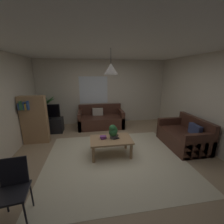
{
  "coord_description": "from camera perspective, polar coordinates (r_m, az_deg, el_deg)",
  "views": [
    {
      "loc": [
        -0.56,
        -3.15,
        2.01
      ],
      "look_at": [
        0.0,
        0.3,
        1.05
      ],
      "focal_mm": 22.8,
      "sensor_mm": 36.0,
      "label": 1
    }
  ],
  "objects": [
    {
      "name": "tv",
      "position": [
        5.25,
        -24.43,
        0.16
      ],
      "size": [
        0.8,
        0.16,
        0.5
      ],
      "color": "black",
      "rests_on": "tv_stand"
    },
    {
      "name": "remote_on_table_0",
      "position": [
        3.7,
        1.92,
        -9.56
      ],
      "size": [
        0.12,
        0.16,
        0.02
      ],
      "primitive_type": "cube",
      "rotation": [
        0.0,
        0.0,
        5.76
      ],
      "color": "black",
      "rests_on": "coffee_table"
    },
    {
      "name": "window_pane",
      "position": [
        5.71,
        -7.42,
        8.71
      ],
      "size": [
        1.1,
        0.01,
        1.05
      ],
      "primitive_type": "cube",
      "color": "white"
    },
    {
      "name": "couch_right_side",
      "position": [
        4.54,
        26.76,
        -8.86
      ],
      "size": [
        0.86,
        1.36,
        0.82
      ],
      "rotation": [
        0.0,
        0.0,
        -1.57
      ],
      "color": "#47281E",
      "rests_on": "ground"
    },
    {
      "name": "couch_under_window",
      "position": [
        5.48,
        -4.49,
        -3.15
      ],
      "size": [
        1.67,
        0.86,
        0.82
      ],
      "color": "#47281E",
      "rests_on": "ground"
    },
    {
      "name": "book_on_table_1",
      "position": [
        3.57,
        -3.56,
        -10.11
      ],
      "size": [
        0.16,
        0.14,
        0.02
      ],
      "primitive_type": "cube",
      "rotation": [
        0.0,
        0.0,
        0.28
      ],
      "color": "#72387F",
      "rests_on": "coffee_table"
    },
    {
      "name": "bookshelf_corner",
      "position": [
        4.67,
        -28.74,
        -2.68
      ],
      "size": [
        0.7,
        0.31,
        1.4
      ],
      "color": "#A87F56",
      "rests_on": "ground"
    },
    {
      "name": "wall_back",
      "position": [
        5.78,
        -3.62,
        7.87
      ],
      "size": [
        5.15,
        0.06,
        2.51
      ],
      "primitive_type": "cube",
      "color": "beige",
      "rests_on": "ground"
    },
    {
      "name": "pendant_lamp",
      "position": [
        3.2,
        -0.45,
        16.91
      ],
      "size": [
        0.31,
        0.31,
        0.53
      ],
      "color": "black"
    },
    {
      "name": "folding_chair",
      "position": [
        2.59,
        -34.92,
        -23.27
      ],
      "size": [
        0.45,
        0.46,
        0.87
      ],
      "color": "black",
      "rests_on": "ground"
    },
    {
      "name": "ceiling",
      "position": [
        3.24,
        0.93,
        24.51
      ],
      "size": [
        5.03,
        5.05,
        0.02
      ],
      "primitive_type": "cube",
      "color": "white"
    },
    {
      "name": "tv_stand",
      "position": [
        5.42,
        -23.78,
        -4.95
      ],
      "size": [
        0.9,
        0.44,
        0.5
      ],
      "primitive_type": "cube",
      "color": "black",
      "rests_on": "ground"
    },
    {
      "name": "potted_plant_on_table",
      "position": [
        3.55,
        0.5,
        -7.72
      ],
      "size": [
        0.23,
        0.23,
        0.34
      ],
      "color": "#4C4C51",
      "rests_on": "coffee_table"
    },
    {
      "name": "remote_on_table_1",
      "position": [
        3.57,
        1.66,
        -10.55
      ],
      "size": [
        0.17,
        0.09,
        0.02
      ],
      "primitive_type": "cube",
      "rotation": [
        0.0,
        0.0,
        4.97
      ],
      "color": "black",
      "rests_on": "coffee_table"
    },
    {
      "name": "floor",
      "position": [
        3.78,
        0.76,
        -16.91
      ],
      "size": [
        5.03,
        5.05,
        0.02
      ],
      "primitive_type": "cube",
      "color": "#9E8466",
      "rests_on": "ground"
    },
    {
      "name": "wall_right",
      "position": [
        4.48,
        34.86,
        2.93
      ],
      "size": [
        0.06,
        5.05,
        2.51
      ],
      "primitive_type": "cube",
      "color": "beige",
      "rests_on": "ground"
    },
    {
      "name": "coffee_table",
      "position": [
        3.6,
        -0.39,
        -11.77
      ],
      "size": [
        1.02,
        0.63,
        0.44
      ],
      "color": "#A87F56",
      "rests_on": "ground"
    },
    {
      "name": "book_on_table_2",
      "position": [
        3.56,
        -3.57,
        -9.75
      ],
      "size": [
        0.16,
        0.11,
        0.02
      ],
      "primitive_type": "cube",
      "rotation": [
        0.0,
        0.0,
        -0.05
      ],
      "color": "#72387F",
      "rests_on": "coffee_table"
    },
    {
      "name": "book_on_table_0",
      "position": [
        3.57,
        -3.59,
        -10.49
      ],
      "size": [
        0.13,
        0.11,
        0.03
      ],
      "primitive_type": "cube",
      "rotation": [
        0.0,
        0.0,
        0.2
      ],
      "color": "#72387F",
      "rests_on": "coffee_table"
    },
    {
      "name": "potted_palm_corner",
      "position": [
        5.81,
        -24.51,
        -0.05
      ],
      "size": [
        0.77,
        0.87,
        1.25
      ],
      "color": "beige",
      "rests_on": "ground"
    },
    {
      "name": "rug",
      "position": [
        3.61,
        1.34,
        -18.4
      ],
      "size": [
        3.27,
        2.78,
        0.01
      ],
      "primitive_type": "cube",
      "color": "beige",
      "rests_on": "ground"
    }
  ]
}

